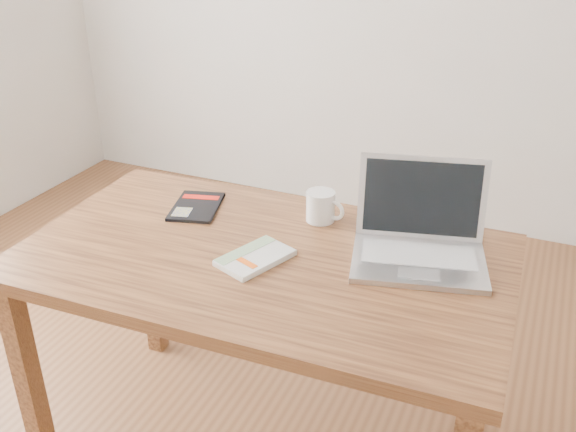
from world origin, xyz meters
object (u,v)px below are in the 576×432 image
at_px(laptop, 420,239).
at_px(coffee_mug, 321,206).
at_px(desk, 264,281).
at_px(black_guidebook, 196,206).
at_px(white_guidebook, 255,258).

relative_size(laptop, coffee_mug, 3.31).
distance_m(desk, coffee_mug, 0.30).
bearing_deg(laptop, black_guidebook, 165.15).
bearing_deg(black_guidebook, coffee_mug, -4.18).
height_order(desk, laptop, laptop).
height_order(desk, black_guidebook, black_guidebook).
distance_m(black_guidebook, coffee_mug, 0.41).
height_order(black_guidebook, coffee_mug, coffee_mug).
height_order(black_guidebook, laptop, laptop).
bearing_deg(black_guidebook, laptop, -16.40).
bearing_deg(desk, laptop, 20.49).
bearing_deg(desk, coffee_mug, 71.40).
distance_m(white_guidebook, black_guidebook, 0.38).
bearing_deg(laptop, white_guidebook, -166.93).
height_order(white_guidebook, coffee_mug, coffee_mug).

